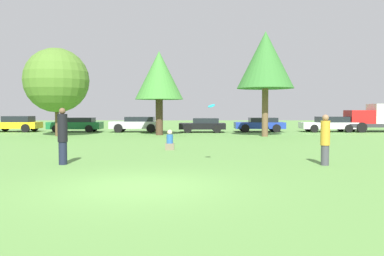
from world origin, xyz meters
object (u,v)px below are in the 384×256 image
bystander_sitting (169,141)px  tree_1 (158,76)px  frisbee (210,106)px  tree_2 (264,60)px  parked_car_blue (259,124)px  tree_0 (55,80)px  parked_car_silver (136,124)px  person_thrower (62,136)px  parked_car_yellow (15,124)px  parked_car_black (202,125)px  parked_car_white (328,124)px  person_catcher (324,140)px  parked_car_green (75,124)px

bystander_sitting → tree_1: tree_1 is taller
frisbee → tree_2: bearing=72.5°
tree_2 → parked_car_blue: 7.40m
bystander_sitting → tree_0: size_ratio=0.15×
parked_car_silver → bystander_sitting: bearing=104.1°
person_thrower → parked_car_yellow: size_ratio=0.47×
tree_0 → bystander_sitting: bearing=-48.2°
person_thrower → parked_car_silver: size_ratio=0.45×
tree_2 → parked_car_black: bearing=129.5°
parked_car_white → tree_0: bearing=14.8°
tree_0 → parked_car_white: tree_0 is taller
parked_car_silver → parked_car_yellow: bearing=-2.0°
person_catcher → parked_car_yellow: 28.01m
bystander_sitting → tree_2: bearing=56.5°
parked_car_silver → parked_car_blue: 10.37m
parked_car_white → parked_car_green: bearing=0.2°
tree_1 → parked_car_green: tree_1 is taller
person_thrower → parked_car_blue: person_thrower is taller
tree_1 → parked_car_silver: bearing=119.6°
frisbee → parked_car_white: size_ratio=0.06×
person_thrower → frisbee: frisbee is taller
tree_2 → parked_car_black: (-4.19, 5.07, -4.66)m
frisbee → tree_0: bearing=125.4°
parked_car_green → person_catcher: bearing=125.7°
parked_car_silver → parked_car_white: bearing=-178.8°
parked_car_silver → parked_car_white: parked_car_white is taller
person_catcher → parked_car_white: (7.10, 20.03, -0.19)m
parked_car_yellow → parked_car_green: parked_car_yellow is taller
tree_2 → parked_car_black: 8.06m
bystander_sitting → parked_car_black: (1.95, 14.33, 0.24)m
frisbee → parked_car_white: bearing=61.1°
parked_car_yellow → parked_car_blue: 20.68m
person_thrower → parked_car_white: bearing=52.3°
person_thrower → person_catcher: bearing=0.0°
bystander_sitting → parked_car_yellow: size_ratio=0.23×
frisbee → parked_car_black: bearing=89.2°
person_thrower → parked_car_white: (15.97, 19.85, -0.30)m
tree_1 → parked_car_black: 6.10m
frisbee → tree_0: (-10.20, 14.33, 1.93)m
parked_car_green → parked_car_white: 21.36m
tree_0 → parked_car_black: bearing=24.8°
bystander_sitting → tree_2: size_ratio=0.13×
bystander_sitting → parked_car_yellow: 20.52m
person_catcher → person_thrower: bearing=0.0°
parked_car_green → tree_2: bearing=159.3°
bystander_sitting → parked_car_blue: bearing=65.6°
person_thrower → bystander_sitting: (3.36, 4.93, -0.59)m
tree_2 → parked_car_green: tree_2 is taller
parked_car_black → parked_car_silver: bearing=-3.2°
frisbee → parked_car_black: frisbee is taller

